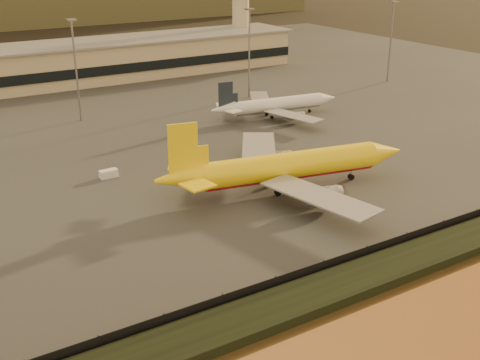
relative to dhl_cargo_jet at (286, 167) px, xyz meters
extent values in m
plane|color=black|center=(-7.78, -14.86, -4.60)|extent=(900.00, 900.00, 0.00)
cube|color=black|center=(-7.78, -31.86, -3.90)|extent=(320.00, 7.00, 1.40)
cube|color=#2D2D2D|center=(-7.78, 80.14, -4.50)|extent=(320.00, 220.00, 0.20)
cube|color=black|center=(-7.78, -27.86, -3.30)|extent=(300.00, 0.05, 2.20)
cube|color=tan|center=(-7.78, 110.14, 1.60)|extent=(160.00, 22.00, 12.00)
cube|color=black|center=(-7.78, 98.94, 0.60)|extent=(160.00, 0.60, 3.00)
cube|color=gray|center=(-7.78, 110.14, 7.90)|extent=(164.00, 24.00, 0.60)
cylinder|color=tan|center=(62.22, 116.14, 10.60)|extent=(6.40, 6.40, 30.00)
cylinder|color=slate|center=(-17.78, 65.14, 8.10)|extent=(0.50, 0.50, 25.00)
cube|color=slate|center=(-17.78, 65.14, 20.80)|extent=(2.20, 2.20, 0.40)
cylinder|color=slate|center=(32.22, 63.14, 8.10)|extent=(0.50, 0.50, 25.00)
cube|color=slate|center=(32.22, 63.14, 20.80)|extent=(2.20, 2.20, 0.40)
cylinder|color=slate|center=(82.22, 57.14, 8.10)|extent=(0.50, 0.50, 25.00)
cube|color=slate|center=(82.22, 57.14, 20.80)|extent=(2.20, 2.20, 0.40)
cylinder|color=yellow|center=(0.88, -0.17, 0.27)|extent=(34.34, 11.30, 4.91)
cylinder|color=#B30A15|center=(0.88, -0.17, -0.59)|extent=(33.21, 10.06, 3.83)
cone|color=yellow|center=(20.83, -4.04, 0.27)|extent=(7.43, 6.08, 4.91)
cone|color=yellow|center=(-19.99, 3.87, 0.64)|extent=(9.29, 6.44, 4.91)
cube|color=yellow|center=(-19.07, 3.69, 6.04)|extent=(5.18, 1.37, 8.60)
cube|color=yellow|center=(-17.20, 8.34, 1.00)|extent=(6.40, 6.37, 0.29)
cube|color=yellow|center=(-19.07, -1.31, 1.00)|extent=(5.26, 5.21, 0.29)
cube|color=gray|center=(2.45, 12.86, -0.59)|extent=(17.12, 21.44, 0.29)
cylinder|color=gray|center=(4.16, 9.28, -1.95)|extent=(6.08, 3.73, 2.70)
cube|color=gray|center=(-2.53, -12.84, -0.59)|extent=(10.56, 22.14, 0.29)
cylinder|color=gray|center=(0.39, -10.16, -1.95)|extent=(6.08, 3.73, 2.70)
cylinder|color=black|center=(13.64, -2.64, -3.86)|extent=(1.23, 1.05, 1.08)
cylinder|color=slate|center=(13.64, -2.64, -3.30)|extent=(0.19, 0.19, 2.21)
cylinder|color=black|center=(-3.02, -1.67, -3.86)|extent=(1.23, 1.05, 1.08)
cylinder|color=slate|center=(-3.02, -1.67, -3.30)|extent=(0.19, 0.19, 2.21)
cylinder|color=black|center=(-2.18, 2.67, -3.86)|extent=(1.23, 1.05, 1.08)
cylinder|color=slate|center=(-2.18, 2.67, -3.30)|extent=(0.19, 0.19, 2.21)
cylinder|color=white|center=(27.68, 41.79, -1.11)|extent=(25.23, 6.82, 3.47)
cylinder|color=gray|center=(27.68, 41.79, -1.71)|extent=(24.44, 5.97, 2.71)
cone|color=white|center=(42.47, 39.78, -1.11)|extent=(5.28, 4.10, 3.47)
cone|color=white|center=(12.21, 43.91, -0.85)|extent=(6.66, 4.28, 3.47)
cube|color=#1A212F|center=(12.90, 43.81, 2.97)|extent=(3.82, 0.79, 6.07)
cube|color=white|center=(14.05, 47.16, -0.59)|extent=(4.56, 4.48, 0.21)
cube|color=white|center=(13.11, 40.28, -0.59)|extent=(4.00, 3.86, 0.21)
cube|color=gray|center=(28.29, 51.34, -1.71)|extent=(11.97, 15.97, 0.21)
cylinder|color=gray|center=(29.69, 48.79, -2.67)|extent=(4.38, 2.45, 1.91)
cube|color=gray|center=(25.70, 32.43, -1.71)|extent=(8.55, 16.33, 0.21)
cylinder|color=gray|center=(27.74, 34.52, -2.67)|extent=(4.38, 2.45, 1.91)
cylinder|color=black|center=(37.14, 40.50, -4.02)|extent=(0.84, 0.70, 0.76)
cylinder|color=slate|center=(37.14, 40.50, -3.62)|extent=(0.18, 0.18, 1.56)
cylinder|color=black|center=(24.89, 40.60, -4.02)|extent=(0.84, 0.70, 0.76)
cylinder|color=slate|center=(24.89, 40.60, -3.62)|extent=(0.18, 0.18, 1.56)
cylinder|color=black|center=(25.31, 43.69, -4.02)|extent=(0.84, 0.70, 0.76)
cylinder|color=slate|center=(25.31, 43.69, -3.62)|extent=(0.18, 0.18, 1.56)
cube|color=yellow|center=(12.72, 9.60, -3.55)|extent=(4.15, 2.99, 1.71)
cube|color=white|center=(-25.88, 23.03, -3.62)|extent=(3.54, 1.67, 1.57)
camera|label=1|loc=(-61.59, -83.30, 38.65)|focal=45.00mm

